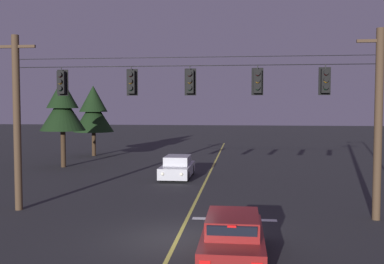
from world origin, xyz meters
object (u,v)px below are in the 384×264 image
at_px(traffic_light_right_inner, 258,81).
at_px(traffic_light_rightmost, 325,81).
at_px(car_oncoming_lead, 177,168).
at_px(traffic_light_centre, 190,82).
at_px(traffic_light_leftmost, 61,82).
at_px(traffic_light_left_inner, 131,82).
at_px(tree_verge_near, 63,108).
at_px(tree_verge_far, 93,111).
at_px(car_waiting_near_lane, 233,238).

height_order(traffic_light_right_inner, traffic_light_rightmost, same).
bearing_deg(car_oncoming_lead, traffic_light_rightmost, -52.02).
bearing_deg(traffic_light_centre, traffic_light_leftmost, 180.00).
bearing_deg(traffic_light_left_inner, traffic_light_right_inner, 0.00).
xyz_separation_m(traffic_light_leftmost, traffic_light_centre, (5.54, 0.00, 0.00)).
bearing_deg(traffic_light_leftmost, traffic_light_left_inner, 0.00).
distance_m(car_oncoming_lead, tree_verge_near, 10.69).
bearing_deg(traffic_light_left_inner, tree_verge_far, 113.00).
relative_size(traffic_light_left_inner, tree_verge_near, 0.19).
bearing_deg(car_oncoming_lead, traffic_light_centre, -78.47).
distance_m(traffic_light_centre, tree_verge_near, 17.42).
bearing_deg(traffic_light_leftmost, tree_verge_near, 112.65).
xyz_separation_m(tree_verge_near, tree_verge_far, (-0.22, 7.50, -0.35)).
relative_size(tree_verge_near, tree_verge_far, 1.03).
distance_m(traffic_light_left_inner, car_oncoming_lead, 10.68).
bearing_deg(traffic_light_right_inner, tree_verge_near, 136.10).
bearing_deg(tree_verge_far, traffic_light_centre, -61.47).
height_order(traffic_light_leftmost, car_oncoming_lead, traffic_light_leftmost).
bearing_deg(traffic_light_right_inner, traffic_light_leftmost, 180.00).
bearing_deg(traffic_light_rightmost, tree_verge_near, 141.11).
xyz_separation_m(traffic_light_rightmost, car_waiting_near_lane, (-3.55, -5.29, -4.93)).
height_order(traffic_light_left_inner, traffic_light_rightmost, same).
distance_m(traffic_light_leftmost, tree_verge_near, 14.53).
bearing_deg(traffic_light_right_inner, traffic_light_rightmost, 0.00).
distance_m(traffic_light_centre, car_waiting_near_lane, 7.48).
relative_size(traffic_light_leftmost, traffic_light_right_inner, 1.00).
distance_m(traffic_light_rightmost, car_oncoming_lead, 12.97).
xyz_separation_m(traffic_light_right_inner, tree_verge_far, (-14.11, 20.86, -1.48)).
relative_size(traffic_light_right_inner, tree_verge_near, 0.19).
relative_size(traffic_light_rightmost, tree_verge_far, 0.19).
xyz_separation_m(car_oncoming_lead, tree_verge_near, (-9.19, 3.91, 3.80)).
xyz_separation_m(car_waiting_near_lane, car_oncoming_lead, (-3.84, 14.75, -0.00)).
xyz_separation_m(traffic_light_right_inner, car_waiting_near_lane, (-0.86, -5.29, -4.93)).
xyz_separation_m(car_waiting_near_lane, tree_verge_near, (-13.03, 18.66, 3.80)).
xyz_separation_m(traffic_light_leftmost, tree_verge_near, (-5.58, 13.37, -1.12)).
height_order(car_oncoming_lead, tree_verge_far, tree_verge_far).
bearing_deg(traffic_light_centre, traffic_light_rightmost, 0.00).
bearing_deg(tree_verge_far, car_waiting_near_lane, -63.13).
relative_size(car_waiting_near_lane, tree_verge_far, 0.68).
bearing_deg(car_waiting_near_lane, car_oncoming_lead, 104.58).
height_order(traffic_light_rightmost, car_waiting_near_lane, traffic_light_rightmost).
distance_m(traffic_light_leftmost, traffic_light_centre, 5.54).
bearing_deg(traffic_light_rightmost, tree_verge_far, 128.83).
bearing_deg(tree_verge_far, traffic_light_leftmost, -74.47).
height_order(traffic_light_rightmost, tree_verge_far, tree_verge_far).
relative_size(traffic_light_leftmost, tree_verge_far, 0.19).
bearing_deg(traffic_light_rightmost, traffic_light_left_inner, 180.00).
xyz_separation_m(traffic_light_leftmost, traffic_light_rightmost, (11.00, 0.00, 0.00)).
bearing_deg(traffic_light_rightmost, car_waiting_near_lane, -123.83).
distance_m(traffic_light_leftmost, car_waiting_near_lane, 10.38).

